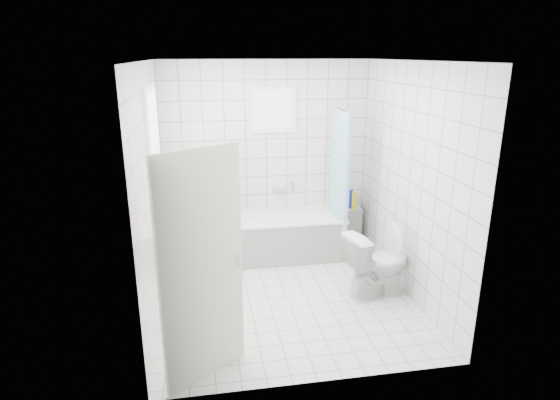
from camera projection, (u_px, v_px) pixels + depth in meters
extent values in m
plane|color=white|center=(286.00, 296.00, 5.38)|extent=(3.00, 3.00, 0.00)
plane|color=white|center=(287.00, 61.00, 4.60)|extent=(3.00, 3.00, 0.00)
cube|color=white|center=(267.00, 158.00, 6.40)|extent=(2.80, 0.02, 2.60)
cube|color=white|center=(323.00, 240.00, 3.58)|extent=(2.80, 0.02, 2.60)
cube|color=white|center=(152.00, 194.00, 4.77)|extent=(0.02, 3.00, 2.60)
cube|color=white|center=(410.00, 181.00, 5.22)|extent=(0.02, 3.00, 2.60)
cube|color=white|center=(156.00, 159.00, 4.97)|extent=(0.01, 0.90, 1.40)
cube|color=white|center=(274.00, 110.00, 6.18)|extent=(0.50, 0.01, 0.50)
cube|color=white|center=(166.00, 224.00, 5.20)|extent=(0.18, 1.02, 0.08)
cube|color=silver|center=(202.00, 270.00, 3.76)|extent=(0.68, 0.50, 2.00)
cube|color=white|center=(276.00, 237.00, 6.37)|extent=(1.77, 0.75, 0.55)
cube|color=white|center=(276.00, 217.00, 6.28)|extent=(1.79, 0.77, 0.03)
cube|color=white|center=(204.00, 209.00, 6.03)|extent=(0.15, 0.85, 1.50)
cube|color=white|center=(346.00, 226.00, 6.78)|extent=(0.40, 0.24, 0.55)
imported|color=white|center=(378.00, 264.00, 5.31)|extent=(0.83, 0.59, 0.77)
cylinder|color=silver|center=(341.00, 108.00, 5.97)|extent=(0.02, 0.80, 0.02)
cube|color=silver|center=(279.00, 190.00, 6.53)|extent=(0.18, 0.06, 0.06)
imported|color=silver|center=(166.00, 203.00, 5.24)|extent=(0.16, 0.16, 0.33)
imported|color=#E170CC|center=(167.00, 203.00, 5.45)|extent=(0.11, 0.12, 0.21)
imported|color=pink|center=(164.00, 219.00, 4.84)|extent=(0.15, 0.15, 0.27)
cylinder|color=red|center=(344.00, 200.00, 6.70)|extent=(0.06, 0.06, 0.21)
cylinder|color=#1B2BD8|center=(350.00, 199.00, 6.67)|extent=(0.06, 0.06, 0.27)
cylinder|color=yellow|center=(354.00, 201.00, 6.58)|extent=(0.06, 0.06, 0.26)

